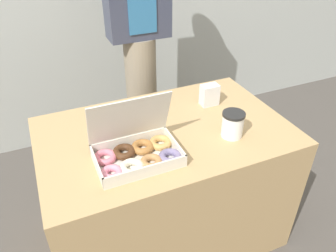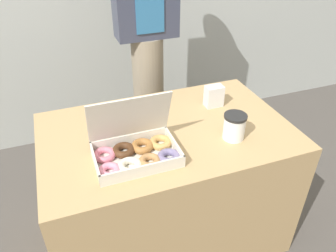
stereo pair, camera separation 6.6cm
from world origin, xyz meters
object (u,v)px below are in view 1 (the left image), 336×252
object	(u,v)px
coffee_cup	(233,124)
person_customer	(139,34)
donut_box	(137,152)
napkin_holder	(209,95)

from	to	relation	value
coffee_cup	person_customer	bearing A→B (deg)	100.71
person_customer	coffee_cup	bearing A→B (deg)	-79.29
donut_box	coffee_cup	size ratio (longest dim) A/B	3.17
donut_box	coffee_cup	xyz separation A→B (m)	(0.45, -0.01, 0.02)
donut_box	napkin_holder	world-z (taller)	donut_box
coffee_cup	person_customer	distance (m)	0.85
donut_box	napkin_holder	xyz separation A→B (m)	(0.50, 0.28, 0.02)
coffee_cup	napkin_holder	size ratio (longest dim) A/B	1.08
napkin_holder	person_customer	distance (m)	0.59
donut_box	person_customer	world-z (taller)	person_customer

